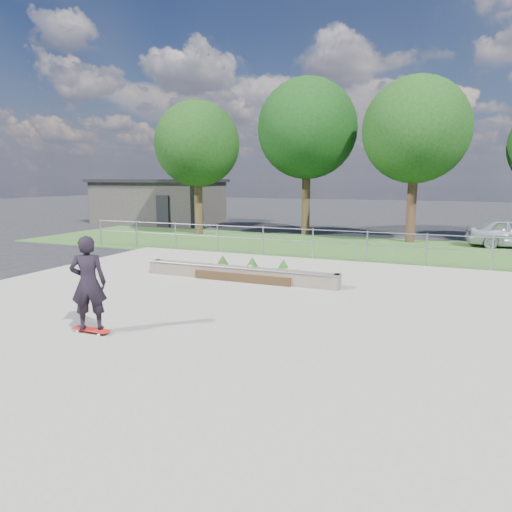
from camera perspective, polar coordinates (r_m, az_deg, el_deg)
The scene contains 11 objects.
ground at distance 10.43m, azimuth -4.22°, elevation -7.17°, with size 120.00×120.00×0.00m, color black.
grass_verge at distance 20.63m, azimuth 9.68°, elevation 1.10°, with size 30.00×8.00×0.02m, color #2E5421.
concrete_slab at distance 10.42m, azimuth -4.22°, elevation -7.02°, with size 15.00×15.00×0.06m, color gray.
fence at distance 17.16m, azimuth 7.11°, elevation 2.03°, with size 20.06×0.06×1.20m.
building at distance 32.69m, azimuth -12.03°, elevation 6.75°, with size 8.40×5.40×3.00m.
tree_far_left at distance 25.30m, azimuth -7.36°, elevation 13.70°, with size 4.55×4.55×7.15m.
tree_mid_left at distance 25.05m, azimuth 6.41°, elevation 15.49°, with size 5.25×5.25×8.25m.
tree_mid_right at distance 23.06m, azimuth 19.34°, elevation 14.60°, with size 4.90×4.90×7.70m.
grind_ledge at distance 13.43m, azimuth -2.17°, elevation -2.19°, with size 6.00×0.44×0.43m.
planter_bed at distance 13.70m, azimuth -0.80°, elevation -2.03°, with size 3.00×1.20×0.61m.
skateboarder at distance 9.25m, azimuth -20.23°, elevation -3.22°, with size 0.80×0.71×1.90m.
Camera 1 is at (4.53, -8.90, 3.00)m, focal length 32.00 mm.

